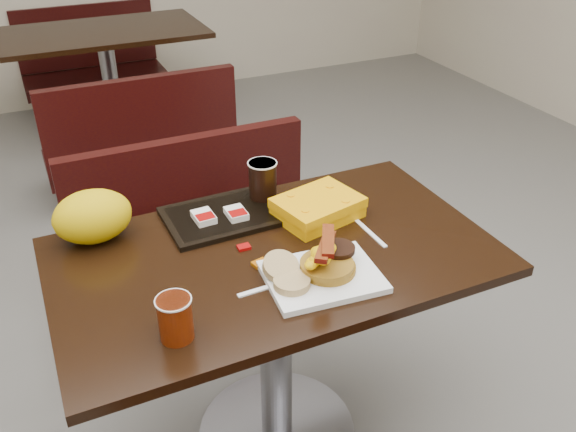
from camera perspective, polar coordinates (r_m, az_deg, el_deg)
name	(u,v)px	position (r m, az deg, el deg)	size (l,w,h in m)	color
table_near	(276,353)	(1.92, -1.12, -12.61)	(1.20, 0.70, 0.75)	black
bench_near_n	(205,242)	(2.45, -7.72, -2.40)	(1.00, 0.46, 0.72)	black
table_far	(112,90)	(4.13, -16.07, 11.24)	(1.20, 0.70, 0.75)	black
bench_far_s	(137,132)	(3.49, -13.88, 7.62)	(1.00, 0.46, 0.72)	black
bench_far_n	(94,62)	(4.80, -17.64, 13.53)	(1.00, 0.46, 0.72)	black
platter	(322,277)	(1.58, 3.23, -5.66)	(0.29, 0.22, 0.02)	white
pancake_stack	(328,266)	(1.58, 3.74, -4.62)	(0.14, 0.14, 0.03)	#8A5E17
sausage_patty	(339,249)	(1.61, 4.74, -3.06)	(0.09, 0.09, 0.01)	black
scrambled_eggs	(321,256)	(1.54, 3.13, -3.78)	(0.10, 0.08, 0.05)	#FAB705
bacon_strips	(326,245)	(1.53, 3.52, -2.73)	(0.17, 0.07, 0.01)	#460705
muffin_bottom	(292,282)	(1.53, 0.35, -6.20)	(0.09, 0.09, 0.02)	tan
muffin_top	(281,266)	(1.56, -0.70, -4.71)	(0.09, 0.09, 0.02)	tan
coffee_cup_near	(175,319)	(1.41, -10.44, -9.37)	(0.08, 0.08, 0.11)	#8E2805
fork	(257,290)	(1.55, -2.89, -6.92)	(0.15, 0.03, 0.00)	white
knife	(371,233)	(1.78, 7.70, -1.60)	(0.16, 0.01, 0.00)	white
condiment_syrup	(260,263)	(1.63, -2.63, -4.43)	(0.04, 0.03, 0.01)	#A75307
condiment_ketchup	(244,247)	(1.70, -4.13, -2.91)	(0.04, 0.03, 0.01)	#8C0504
tray	(223,216)	(1.84, -6.03, 0.02)	(0.34, 0.24, 0.02)	black
hashbrown_sleeve_left	(204,217)	(1.81, -7.85, -0.09)	(0.06, 0.08, 0.02)	silver
hashbrown_sleeve_right	(236,213)	(1.81, -4.85, 0.25)	(0.05, 0.07, 0.02)	silver
coffee_cup_far	(263,180)	(1.89, -2.37, 3.39)	(0.09, 0.09, 0.12)	black
clamshell	(318,208)	(1.83, 2.79, 0.78)	(0.24, 0.18, 0.06)	#EE9D03
paper_bag	(93,216)	(1.78, -17.73, -0.03)	(0.22, 0.16, 0.15)	#DDAC07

